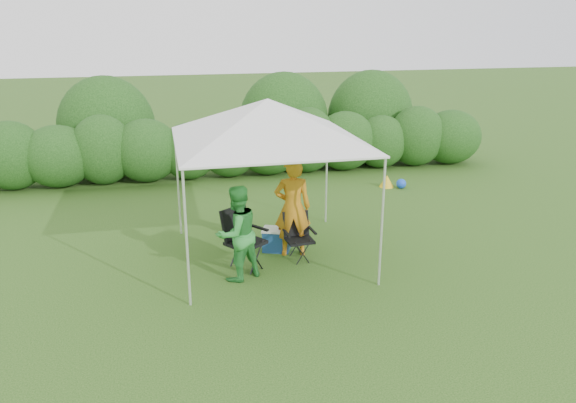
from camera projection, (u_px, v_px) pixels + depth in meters
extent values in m
plane|color=#375E1E|center=(275.00, 268.00, 9.65)|extent=(70.00, 70.00, 0.00)
ellipsoid|color=#245219|center=(11.00, 156.00, 13.80)|extent=(1.65, 1.40, 1.73)
cylinder|color=#382616|center=(16.00, 183.00, 14.02)|extent=(0.12, 0.12, 0.30)
ellipsoid|color=#245219|center=(58.00, 156.00, 14.05)|extent=(1.80, 1.53, 1.57)
cylinder|color=#382616|center=(61.00, 181.00, 14.25)|extent=(0.12, 0.12, 0.30)
ellipsoid|color=#245219|center=(103.00, 150.00, 14.24)|extent=(1.58, 1.34, 1.80)
cylinder|color=#382616|center=(106.00, 178.00, 14.48)|extent=(0.12, 0.12, 0.30)
ellipsoid|color=#245219|center=(146.00, 151.00, 14.50)|extent=(1.72, 1.47, 1.65)
cylinder|color=#382616|center=(148.00, 176.00, 14.71)|extent=(0.12, 0.12, 0.30)
ellipsoid|color=#245219|center=(189.00, 151.00, 14.75)|extent=(1.50, 1.28, 1.50)
cylinder|color=#382616|center=(190.00, 173.00, 14.93)|extent=(0.12, 0.12, 0.30)
ellipsoid|color=#245219|center=(229.00, 145.00, 14.94)|extent=(1.65, 1.40, 1.73)
cylinder|color=#382616|center=(230.00, 171.00, 15.16)|extent=(0.12, 0.12, 0.30)
ellipsoid|color=#245219|center=(269.00, 146.00, 15.19)|extent=(1.80, 1.53, 1.57)
cylinder|color=#382616|center=(269.00, 169.00, 15.39)|extent=(0.12, 0.12, 0.30)
ellipsoid|color=#245219|center=(308.00, 140.00, 15.39)|extent=(1.58, 1.34, 1.80)
cylinder|color=#382616|center=(307.00, 166.00, 15.62)|extent=(0.12, 0.12, 0.30)
ellipsoid|color=#245219|center=(345.00, 141.00, 15.64)|extent=(1.72, 1.47, 1.65)
cylinder|color=#382616|center=(344.00, 164.00, 15.85)|extent=(0.12, 0.12, 0.30)
ellipsoid|color=#245219|center=(381.00, 142.00, 15.89)|extent=(1.50, 1.28, 1.50)
cylinder|color=#382616|center=(380.00, 162.00, 16.08)|extent=(0.12, 0.12, 0.30)
ellipsoid|color=#245219|center=(417.00, 136.00, 16.08)|extent=(1.65, 1.40, 1.73)
cylinder|color=#382616|center=(415.00, 160.00, 16.31)|extent=(0.12, 0.12, 0.30)
ellipsoid|color=#245219|center=(451.00, 137.00, 16.34)|extent=(1.80, 1.53, 1.57)
cylinder|color=#382616|center=(449.00, 158.00, 16.54)|extent=(0.12, 0.12, 0.30)
cylinder|color=silver|center=(187.00, 240.00, 8.08)|extent=(0.04, 0.04, 2.10)
cylinder|color=silver|center=(382.00, 224.00, 8.72)|extent=(0.04, 0.04, 2.10)
cylinder|color=silver|center=(178.00, 183.00, 10.86)|extent=(0.04, 0.04, 2.10)
cylinder|color=silver|center=(327.00, 174.00, 11.50)|extent=(0.04, 0.04, 2.10)
cube|color=white|center=(268.00, 141.00, 9.46)|extent=(3.10, 3.10, 0.03)
pyramid|color=white|center=(268.00, 120.00, 9.34)|extent=(3.10, 3.10, 0.70)
cube|color=black|center=(299.00, 240.00, 9.87)|extent=(0.49, 0.46, 0.04)
cube|color=black|center=(296.00, 223.00, 9.97)|extent=(0.47, 0.16, 0.44)
cube|color=black|center=(287.00, 233.00, 9.75)|extent=(0.07, 0.39, 0.03)
cube|color=black|center=(312.00, 230.00, 9.89)|extent=(0.07, 0.39, 0.03)
cylinder|color=black|center=(292.00, 255.00, 9.70)|extent=(0.02, 0.02, 0.37)
cylinder|color=black|center=(313.00, 253.00, 9.81)|extent=(0.02, 0.02, 0.37)
cylinder|color=black|center=(286.00, 247.00, 10.05)|extent=(0.02, 0.02, 0.37)
cylinder|color=black|center=(306.00, 245.00, 10.16)|extent=(0.02, 0.02, 0.37)
cube|color=black|center=(246.00, 243.00, 9.52)|extent=(0.77, 0.76, 0.05)
cube|color=black|center=(235.00, 223.00, 9.57)|extent=(0.55, 0.46, 0.55)
cube|color=black|center=(233.00, 237.00, 9.24)|extent=(0.33, 0.42, 0.03)
cube|color=black|center=(258.00, 227.00, 9.67)|extent=(0.33, 0.42, 0.03)
cylinder|color=black|center=(246.00, 264.00, 9.27)|extent=(0.03, 0.03, 0.46)
cylinder|color=black|center=(266.00, 255.00, 9.61)|extent=(0.03, 0.03, 0.46)
cylinder|color=black|center=(226.00, 256.00, 9.57)|extent=(0.03, 0.03, 0.46)
cylinder|color=black|center=(246.00, 247.00, 9.91)|extent=(0.03, 0.03, 0.46)
imported|color=#C47516|center=(293.00, 207.00, 9.94)|extent=(0.71, 0.52, 1.79)
imported|color=green|center=(237.00, 233.00, 9.03)|extent=(0.96, 0.90, 1.59)
cube|color=navy|center=(276.00, 240.00, 10.32)|extent=(0.57, 0.49, 0.39)
cube|color=silver|center=(276.00, 230.00, 10.26)|extent=(0.60, 0.52, 0.03)
cylinder|color=#592D0C|center=(280.00, 224.00, 10.19)|extent=(0.06, 0.06, 0.23)
cone|color=yellow|center=(387.00, 181.00, 14.22)|extent=(0.37, 0.37, 0.31)
sphere|color=blue|center=(401.00, 184.00, 14.10)|extent=(0.24, 0.24, 0.24)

